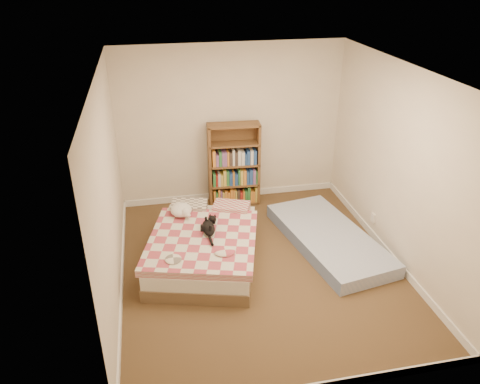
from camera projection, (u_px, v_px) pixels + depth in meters
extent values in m
cube|color=#4D3821|center=(260.00, 266.00, 6.06)|extent=(3.50, 4.00, 0.01)
cube|color=white|center=(264.00, 72.00, 4.93)|extent=(3.50, 4.00, 0.01)
cube|color=beige|center=(231.00, 125.00, 7.24)|extent=(3.50, 0.01, 2.50)
cube|color=beige|center=(321.00, 284.00, 3.75)|extent=(3.50, 0.01, 2.50)
cube|color=beige|center=(109.00, 193.00, 5.18)|extent=(0.01, 4.00, 2.50)
cube|color=beige|center=(399.00, 167.00, 5.80)|extent=(0.01, 4.00, 2.50)
cube|color=white|center=(232.00, 194.00, 7.78)|extent=(3.50, 0.02, 0.10)
cube|color=white|center=(122.00, 280.00, 5.73)|extent=(0.02, 4.00, 0.10)
cube|color=white|center=(384.00, 248.00, 6.34)|extent=(0.02, 4.00, 0.10)
cube|color=white|center=(373.00, 218.00, 6.58)|extent=(0.03, 0.09, 0.13)
cube|color=brown|center=(205.00, 255.00, 6.15)|extent=(1.70, 2.08, 0.16)
cube|color=silver|center=(204.00, 244.00, 6.07)|extent=(1.66, 2.03, 0.18)
cube|color=#AF414F|center=(204.00, 235.00, 6.01)|extent=(1.67, 1.78, 0.09)
cube|color=#6B625A|center=(176.00, 210.00, 6.54)|extent=(0.56, 0.44, 0.14)
cube|color=#AF414F|center=(218.00, 206.00, 6.64)|extent=(0.56, 0.44, 0.14)
cube|color=#552E1D|center=(210.00, 167.00, 7.26)|extent=(0.05, 0.27, 1.34)
cube|color=#552E1D|center=(258.00, 163.00, 7.39)|extent=(0.05, 0.27, 1.34)
cube|color=#552E1D|center=(233.00, 162.00, 7.43)|extent=(0.80, 0.06, 1.34)
cube|color=#552E1D|center=(234.00, 201.00, 7.62)|extent=(0.82, 0.31, 0.03)
cube|color=#552E1D|center=(234.00, 164.00, 7.32)|extent=(0.82, 0.31, 0.03)
cube|color=#552E1D|center=(234.00, 125.00, 7.03)|extent=(0.82, 0.31, 0.03)
cube|color=#6E84B7|center=(329.00, 238.00, 6.48)|extent=(1.28, 2.20, 0.19)
ellipsoid|color=black|center=(208.00, 228.00, 5.97)|extent=(0.28, 0.40, 0.12)
sphere|color=black|center=(206.00, 220.00, 6.13)|extent=(0.15, 0.15, 0.11)
cone|color=black|center=(203.00, 216.00, 6.13)|extent=(0.05, 0.05, 0.04)
cone|color=black|center=(208.00, 215.00, 6.15)|extent=(0.05, 0.05, 0.04)
cylinder|color=black|center=(219.00, 239.00, 5.79)|extent=(0.11, 0.20, 0.04)
ellipsoid|color=silver|center=(181.00, 210.00, 6.35)|extent=(0.37, 0.40, 0.16)
sphere|color=silver|center=(188.00, 211.00, 6.28)|extent=(0.16, 0.16, 0.12)
sphere|color=silver|center=(192.00, 214.00, 6.26)|extent=(0.07, 0.07, 0.06)
sphere|color=silver|center=(171.00, 210.00, 6.39)|extent=(0.09, 0.09, 0.07)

